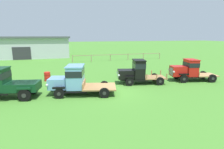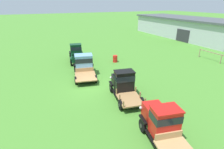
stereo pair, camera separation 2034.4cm
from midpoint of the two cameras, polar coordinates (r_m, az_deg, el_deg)
name	(u,v)px [view 1 (the left image)]	position (r m, az deg, el deg)	size (l,w,h in m)	color
ground_plane	(115,92)	(11.87, -41.79, -21.16)	(240.00, 240.00, 0.00)	#47842D
farm_shed	(6,47)	(41.86, -44.82, 3.78)	(25.59, 9.15, 4.34)	#B2B7BC
paddock_fence	(119,56)	(26.85, -13.70, 1.33)	(16.98, 0.46, 1.22)	#997F60
vintage_truck_foreground_near	(4,84)	(17.21, -66.85, -11.78)	(4.84, 2.52, 2.28)	black
vintage_truck_second_in_line	(74,80)	(13.34, -54.62, -14.13)	(5.48, 3.13, 2.30)	black
vintage_truck_midrow_center	(137,72)	(12.09, -26.42, -12.36)	(4.86, 2.58, 2.30)	black
vintage_truck_far_side	(188,70)	(11.83, 0.65, -11.67)	(4.88, 2.65, 2.20)	black
oil_drum_beside_row	(47,76)	(18.68, -50.56, -9.40)	(0.63, 0.63, 0.90)	red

